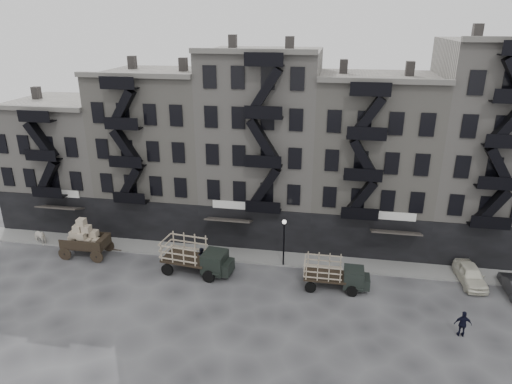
% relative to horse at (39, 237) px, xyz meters
% --- Properties ---
extents(ground, '(140.00, 140.00, 0.00)m').
position_rel_horse_xyz_m(ground, '(19.60, -2.60, -0.76)').
color(ground, '#38383A').
rests_on(ground, ground).
extents(sidewalk, '(55.00, 2.50, 0.15)m').
position_rel_horse_xyz_m(sidewalk, '(19.60, 1.15, -0.69)').
color(sidewalk, slate).
rests_on(sidewalk, ground).
extents(building_west, '(10.00, 11.35, 13.20)m').
position_rel_horse_xyz_m(building_west, '(-0.40, 7.23, 5.24)').
color(building_west, gray).
rests_on(building_west, ground).
extents(building_midwest, '(10.00, 11.35, 16.20)m').
position_rel_horse_xyz_m(building_midwest, '(9.60, 7.23, 6.74)').
color(building_midwest, gray).
rests_on(building_midwest, ground).
extents(building_center, '(10.00, 11.35, 18.20)m').
position_rel_horse_xyz_m(building_center, '(19.60, 7.22, 7.74)').
color(building_center, gray).
rests_on(building_center, ground).
extents(building_mideast, '(10.00, 11.35, 16.20)m').
position_rel_horse_xyz_m(building_mideast, '(29.60, 7.23, 6.74)').
color(building_mideast, gray).
rests_on(building_mideast, ground).
extents(building_east, '(10.00, 11.35, 19.20)m').
position_rel_horse_xyz_m(building_east, '(39.60, 7.22, 8.24)').
color(building_east, gray).
rests_on(building_east, ground).
extents(lamp_post, '(0.36, 0.36, 4.28)m').
position_rel_horse_xyz_m(lamp_post, '(22.60, 0.00, 2.02)').
color(lamp_post, black).
rests_on(lamp_post, ground).
extents(horse, '(1.98, 1.38, 1.53)m').
position_rel_horse_xyz_m(horse, '(0.00, 0.00, 0.00)').
color(horse, silver).
rests_on(horse, ground).
extents(wagon, '(4.11, 2.24, 3.46)m').
position_rel_horse_xyz_m(wagon, '(5.26, -1.17, 1.21)').
color(wagon, black).
rests_on(wagon, ground).
extents(stake_truck_west, '(5.99, 2.98, 2.90)m').
position_rel_horse_xyz_m(stake_truck_west, '(15.64, -2.23, 0.89)').
color(stake_truck_west, black).
rests_on(stake_truck_west, ground).
extents(stake_truck_east, '(4.98, 2.10, 2.49)m').
position_rel_horse_xyz_m(stake_truck_east, '(26.84, -2.60, 0.65)').
color(stake_truck_east, black).
rests_on(stake_truck_east, ground).
extents(car_east, '(2.09, 4.41, 1.46)m').
position_rel_horse_xyz_m(car_east, '(37.39, 0.00, -0.04)').
color(car_east, beige).
rests_on(car_east, ground).
extents(pedestrian_west, '(0.80, 0.69, 1.84)m').
position_rel_horse_xyz_m(pedestrian_west, '(4.03, -0.60, 0.16)').
color(pedestrian_west, black).
rests_on(pedestrian_west, ground).
extents(pedestrian_mid, '(0.90, 0.72, 1.81)m').
position_rel_horse_xyz_m(pedestrian_mid, '(15.87, -1.37, 0.14)').
color(pedestrian_mid, black).
rests_on(pedestrian_mid, ground).
extents(policeman, '(1.10, 0.47, 1.87)m').
position_rel_horse_xyz_m(policeman, '(35.21, -6.93, 0.17)').
color(policeman, black).
rests_on(policeman, ground).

